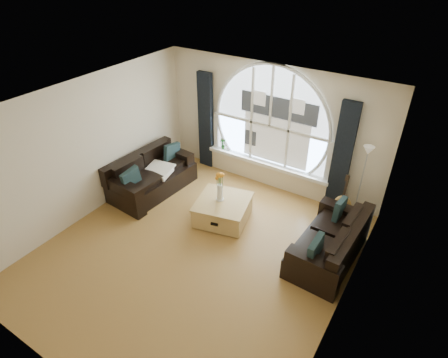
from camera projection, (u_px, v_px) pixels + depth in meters
ground at (197, 251)px, 6.71m from camera, size 5.00×5.50×0.01m
ceiling at (190, 109)px, 5.25m from camera, size 5.00×5.50×0.01m
wall_back at (271, 127)px, 7.93m from camera, size 5.00×0.01×2.70m
wall_front at (42, 310)px, 4.03m from camera, size 5.00×0.01×2.70m
wall_left at (88, 149)px, 7.11m from camera, size 0.01×5.50×2.70m
wall_right at (349, 247)px, 4.85m from camera, size 0.01×5.50×2.70m
attic_slope at (340, 175)px, 4.45m from camera, size 0.92×5.50×0.72m
arched_window at (271, 116)px, 7.76m from camera, size 2.60×0.06×2.15m
window_sill at (266, 163)px, 8.31m from camera, size 2.90×0.22×0.08m
window_frame at (270, 116)px, 7.74m from camera, size 2.76×0.08×2.15m
neighbor_house at (277, 123)px, 7.75m from camera, size 1.70×0.02×1.50m
curtain_left at (206, 121)px, 8.68m from camera, size 0.35×0.12×2.30m
curtain_right at (342, 158)px, 7.23m from camera, size 0.35×0.12×2.30m
sofa_left at (152, 175)px, 8.12m from camera, size 1.09×1.96×0.84m
sofa_right at (329, 240)px, 6.37m from camera, size 0.97×1.82×0.79m
coffee_chest at (223, 209)px, 7.35m from camera, size 1.19×1.19×0.48m
throw_blanket at (159, 170)px, 8.09m from camera, size 0.63×0.63×0.10m
vase_flowers at (220, 183)px, 7.06m from camera, size 0.24×0.24×0.70m
floor_lamp at (361, 184)px, 7.10m from camera, size 0.24×0.24×1.60m
guitar at (344, 196)px, 7.23m from camera, size 0.37×0.25×1.06m
potted_plant at (223, 143)px, 8.73m from camera, size 0.16×0.11×0.28m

